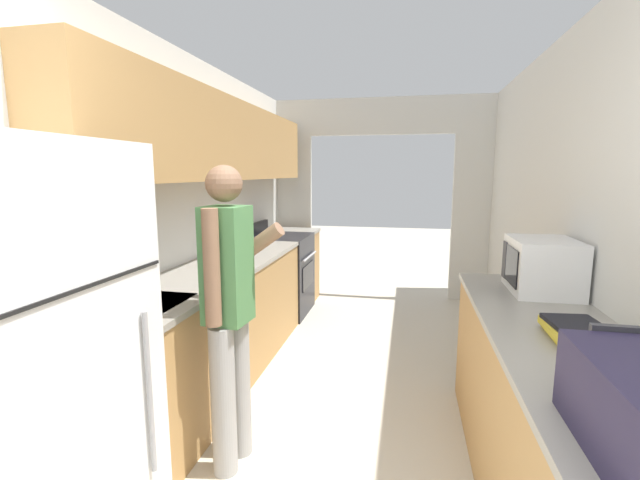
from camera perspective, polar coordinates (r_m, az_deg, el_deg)
name	(u,v)px	position (r m, az deg, el deg)	size (l,w,h in m)	color
wall_left	(175,184)	(3.28, -18.72, 7.04)	(0.38, 7.32, 2.50)	silver
wall_right	(610,239)	(2.62, 34.23, 0.08)	(0.06, 7.32, 2.50)	silver
wall_far_with_doorway	(380,183)	(5.50, 7.98, 7.50)	(3.08, 0.06, 2.50)	silver
counter_left	(232,313)	(3.65, -11.71, -9.45)	(0.62, 3.73, 0.89)	#B2844C
counter_right	(558,433)	(2.33, 29.15, -21.60)	(0.62, 2.35, 0.89)	#B2844C
refrigerator	(10,384)	(1.92, -36.04, -15.30)	(0.72, 0.83, 1.70)	white
range_oven	(281,274)	(4.89, -5.22, -4.50)	(0.66, 0.73, 1.03)	black
person	(228,311)	(2.32, -12.11, -9.20)	(0.52, 0.40, 1.62)	#9E9E9E
microwave	(542,266)	(2.83, 27.52, -3.07)	(0.36, 0.45, 0.32)	white
book_stack	(575,331)	(2.13, 30.91, -10.42)	(0.23, 0.31, 0.07)	gold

